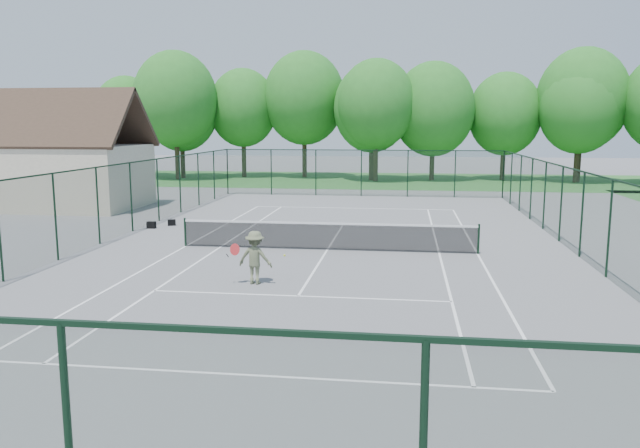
% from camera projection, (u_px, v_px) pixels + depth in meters
% --- Properties ---
extents(ground, '(140.00, 140.00, 0.00)m').
position_uv_depth(ground, '(327.00, 250.00, 23.26)').
color(ground, slate).
rests_on(ground, ground).
extents(grass_far, '(80.00, 16.00, 0.01)m').
position_uv_depth(grass_far, '(371.00, 180.00, 52.61)').
color(grass_far, '#347530').
rests_on(grass_far, ground).
extents(court_lines, '(11.05, 23.85, 0.01)m').
position_uv_depth(court_lines, '(327.00, 250.00, 23.26)').
color(court_lines, white).
rests_on(court_lines, ground).
extents(tennis_net, '(11.08, 0.08, 1.10)m').
position_uv_depth(tennis_net, '(327.00, 235.00, 23.17)').
color(tennis_net, black).
rests_on(tennis_net, ground).
extents(fence_enclosure, '(18.05, 36.05, 3.02)m').
position_uv_depth(fence_enclosure, '(327.00, 209.00, 23.01)').
color(fence_enclosure, '#1B3925').
rests_on(fence_enclosure, ground).
extents(utility_building, '(8.60, 6.27, 6.63)m').
position_uv_depth(utility_building, '(65.00, 152.00, 34.68)').
color(utility_building, beige).
rests_on(utility_building, ground).
extents(tree_line_far, '(39.40, 6.40, 9.70)m').
position_uv_depth(tree_line_far, '(372.00, 108.00, 51.67)').
color(tree_line_far, '#3B2D1D').
rests_on(tree_line_far, ground).
extents(sports_bag_a, '(0.39, 0.24, 0.31)m').
position_uv_depth(sports_bag_a, '(151.00, 225.00, 28.09)').
color(sports_bag_a, black).
rests_on(sports_bag_a, ground).
extents(sports_bag_b, '(0.42, 0.34, 0.28)m').
position_uv_depth(sports_bag_b, '(172.00, 223.00, 28.88)').
color(sports_bag_b, black).
rests_on(sports_bag_b, ground).
extents(tennis_player, '(1.69, 0.81, 1.57)m').
position_uv_depth(tennis_player, '(255.00, 257.00, 18.22)').
color(tennis_player, '#606748').
rests_on(tennis_player, ground).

